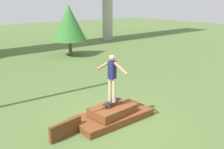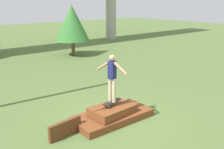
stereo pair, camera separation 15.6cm
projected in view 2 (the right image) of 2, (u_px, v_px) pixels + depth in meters
The scene contains 6 objects.
ground_plane at pixel (113, 120), 8.72m from camera, with size 80.00×80.00×0.00m, color #567038.
scrap_pile at pixel (112, 114), 8.64m from camera, with size 2.80×1.38×0.58m.
scrap_plank_loose at pixel (65, 129), 7.57m from camera, with size 1.14×0.25×0.51m.
skateboard at pixel (112, 102), 8.55m from camera, with size 0.86×0.39×0.09m.
skater at pixel (112, 75), 8.27m from camera, with size 0.36×1.22×1.64m.
tree_behind_left at pixel (72, 23), 18.37m from camera, with size 2.53×2.53×3.74m.
Camera 2 is at (-5.01, -6.13, 3.98)m, focal length 40.00 mm.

